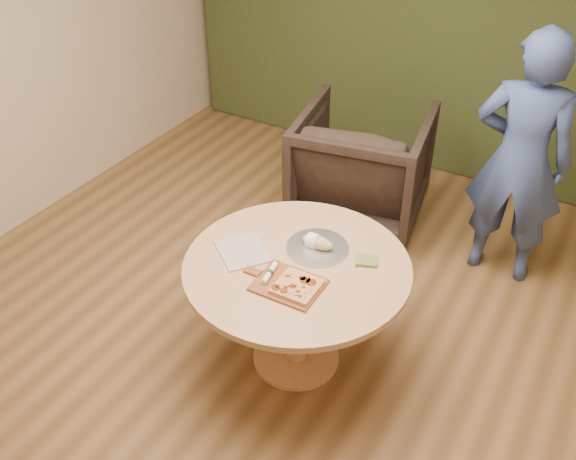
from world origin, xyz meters
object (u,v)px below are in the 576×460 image
(serving_tray, at_px, (317,247))
(pedestal_table, at_px, (297,283))
(cutlery_roll, at_px, (270,273))
(bread_roll, at_px, (316,242))
(pizza_paddle, at_px, (287,284))
(flatbread_pizza, at_px, (297,286))
(person_standing, at_px, (520,161))
(armchair, at_px, (362,160))

(serving_tray, bearing_deg, pedestal_table, -99.49)
(pedestal_table, height_order, serving_tray, serving_tray)
(pedestal_table, xyz_separation_m, serving_tray, (0.03, 0.18, 0.15))
(cutlery_roll, bearing_deg, bread_roll, 65.96)
(pedestal_table, xyz_separation_m, pizza_paddle, (0.04, -0.18, 0.15))
(flatbread_pizza, height_order, person_standing, person_standing)
(bread_roll, relative_size, person_standing, 0.11)
(pizza_paddle, relative_size, serving_tray, 1.25)
(person_standing, bearing_deg, pizza_paddle, 61.52)
(pedestal_table, xyz_separation_m, bread_roll, (0.02, 0.18, 0.18))
(cutlery_roll, distance_m, person_standing, 1.91)
(bread_roll, height_order, armchair, armchair)
(pedestal_table, relative_size, person_standing, 0.71)
(cutlery_roll, height_order, armchair, armchair)
(serving_tray, distance_m, person_standing, 1.55)
(pedestal_table, relative_size, serving_tray, 3.56)
(pizza_paddle, xyz_separation_m, flatbread_pizza, (0.07, -0.01, 0.02))
(serving_tray, relative_size, bread_roll, 1.84)
(pedestal_table, xyz_separation_m, flatbread_pizza, (0.11, -0.19, 0.17))
(pedestal_table, bearing_deg, person_standing, 61.68)
(serving_tray, xyz_separation_m, person_standing, (0.79, 1.33, 0.13))
(person_standing, bearing_deg, serving_tray, 55.51)
(pedestal_table, height_order, pizza_paddle, pizza_paddle)
(flatbread_pizza, relative_size, serving_tray, 0.62)
(serving_tray, height_order, armchair, armchair)
(cutlery_roll, relative_size, serving_tray, 0.56)
(pizza_paddle, height_order, armchair, armchair)
(cutlery_roll, relative_size, armchair, 0.20)
(pedestal_table, height_order, person_standing, person_standing)
(armchair, bearing_deg, bread_roll, 94.14)
(flatbread_pizza, bearing_deg, bread_roll, 103.03)
(pizza_paddle, distance_m, person_standing, 1.87)
(armchair, relative_size, person_standing, 0.56)
(pedestal_table, xyz_separation_m, person_standing, (0.82, 1.51, 0.28))
(cutlery_roll, height_order, serving_tray, cutlery_roll)
(pedestal_table, distance_m, person_standing, 1.74)
(pedestal_table, distance_m, serving_tray, 0.24)
(pedestal_table, distance_m, flatbread_pizza, 0.28)
(serving_tray, xyz_separation_m, bread_roll, (-0.01, -0.00, 0.04))
(pizza_paddle, distance_m, serving_tray, 0.37)
(pizza_paddle, xyz_separation_m, person_standing, (0.77, 1.70, 0.13))
(bread_roll, height_order, person_standing, person_standing)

